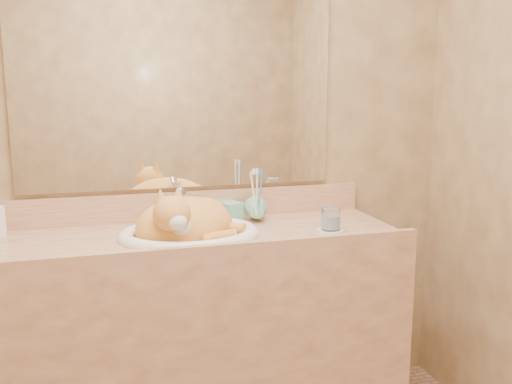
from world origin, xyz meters
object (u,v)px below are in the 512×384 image
object	(u,v)px
cat	(185,220)
toothbrush_cup	(257,213)
soap_dispenser	(237,202)
water_glass	(331,219)
sink_basin	(189,215)
vanity_counter	(195,339)

from	to	relation	value
cat	toothbrush_cup	distance (m)	0.33
soap_dispenser	water_glass	size ratio (longest dim) A/B	1.90
sink_basin	cat	xyz separation A→B (m)	(-0.02, 0.01, -0.02)
water_glass	sink_basin	bearing A→B (deg)	170.34
sink_basin	water_glass	distance (m)	0.54
vanity_counter	cat	size ratio (longest dim) A/B	4.07
vanity_counter	toothbrush_cup	world-z (taller)	toothbrush_cup
toothbrush_cup	water_glass	size ratio (longest dim) A/B	1.14
vanity_counter	sink_basin	xyz separation A→B (m)	(-0.01, -0.02, 0.51)
sink_basin	soap_dispenser	size ratio (longest dim) A/B	3.14
sink_basin	water_glass	bearing A→B (deg)	-12.35
toothbrush_cup	water_glass	xyz separation A→B (m)	(0.24, -0.21, 0.01)
cat	water_glass	distance (m)	0.56
water_glass	soap_dispenser	bearing A→B (deg)	137.82
sink_basin	toothbrush_cup	bearing A→B (deg)	18.69
sink_basin	cat	world-z (taller)	cat
sink_basin	cat	size ratio (longest dim) A/B	1.32
sink_basin	cat	distance (m)	0.03
sink_basin	vanity_counter	bearing A→B (deg)	51.71
soap_dispenser	water_glass	bearing A→B (deg)	-63.80
soap_dispenser	toothbrush_cup	bearing A→B (deg)	-66.21
vanity_counter	cat	bearing A→B (deg)	-155.97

